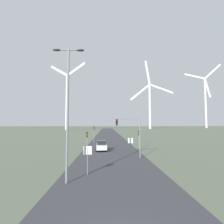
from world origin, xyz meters
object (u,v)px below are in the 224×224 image
stop_sign_near (88,155)px  traffic_light_post_near_right (139,135)px  traffic_light_post_mid_left (94,131)px  car_approaching (101,146)px  wind_turbine_center (150,100)px  wind_turbine_left (67,96)px  stop_sign_far (131,143)px  wind_turbine_right (205,98)px  traffic_light_mast_overhead (130,129)px  traffic_light_post_near_left (87,137)px  streetlamp (68,99)px

stop_sign_near → traffic_light_post_near_right: traffic_light_post_near_right is taller
stop_sign_near → traffic_light_post_mid_left: traffic_light_post_mid_left is taller
car_approaching → wind_turbine_center: (40.75, 126.79, 25.34)m
traffic_light_post_near_right → wind_turbine_left: 108.74m
wind_turbine_center → stop_sign_near: bearing=-106.4°
stop_sign_far → wind_turbine_right: wind_turbine_right is taller
stop_sign_near → wind_turbine_right: wind_turbine_right is taller
stop_sign_far → traffic_light_mast_overhead: bearing=-97.8°
stop_sign_far → traffic_light_post_near_right: (2.63, 6.87, 0.72)m
wind_turbine_right → traffic_light_post_near_left: bearing=-125.9°
traffic_light_mast_overhead → wind_turbine_left: size_ratio=0.11×
traffic_light_mast_overhead → wind_turbine_center: wind_turbine_center is taller
car_approaching → wind_turbine_right: (107.26, 151.21, 31.68)m
streetlamp → traffic_light_post_near_left: (-0.18, 16.39, -4.45)m
streetlamp → traffic_light_post_near_left: bearing=90.6°
stop_sign_near → wind_turbine_right: size_ratio=0.04×
traffic_light_post_mid_left → streetlamp: bearing=-90.1°
streetlamp → traffic_light_post_mid_left: 30.68m
streetlamp → traffic_light_mast_overhead: (6.69, 10.04, -2.79)m
traffic_light_post_near_left → traffic_light_mast_overhead: (6.87, -6.36, 1.65)m
streetlamp → wind_turbine_center: size_ratio=0.18×
traffic_light_post_mid_left → wind_turbine_left: bearing=107.0°
traffic_light_mast_overhead → wind_turbine_center: size_ratio=0.09×
wind_turbine_center → wind_turbine_left: bearing=-160.6°
traffic_light_post_mid_left → wind_turbine_left: 95.56m
traffic_light_mast_overhead → wind_turbine_center: 140.46m
stop_sign_near → traffic_light_post_near_right: (8.19, 17.30, 0.64)m
stop_sign_near → wind_turbine_left: size_ratio=0.05×
stop_sign_near → traffic_light_post_mid_left: bearing=92.9°
traffic_light_post_near_left → wind_turbine_right: wind_turbine_right is taller
stop_sign_near → traffic_light_mast_overhead: 9.64m
streetlamp → wind_turbine_left: (-27.11, 119.18, 18.91)m
car_approaching → traffic_light_post_near_right: bearing=18.6°
traffic_light_post_near_left → wind_turbine_left: bearing=104.7°
stop_sign_far → traffic_light_mast_overhead: traffic_light_mast_overhead is taller
traffic_light_post_mid_left → wind_turbine_center: bearing=69.2°
traffic_light_post_near_right → wind_turbine_left: wind_turbine_left is taller
streetlamp → wind_turbine_center: bearing=73.3°
streetlamp → stop_sign_far: bearing=60.9°
wind_turbine_right → stop_sign_far: bearing=-123.4°
stop_sign_far → traffic_light_post_mid_left: 19.13m
traffic_light_post_near_left → traffic_light_post_mid_left: 14.06m
stop_sign_far → wind_turbine_left: bearing=107.8°
traffic_light_post_near_left → traffic_light_post_near_right: traffic_light_post_near_right is taller
stop_sign_near → stop_sign_far: stop_sign_near is taller
traffic_light_mast_overhead → traffic_light_post_near_right: bearing=72.5°
stop_sign_far → traffic_light_mast_overhead: 3.52m
wind_turbine_right → car_approaching: bearing=-125.3°
stop_sign_near → traffic_light_post_near_right: size_ratio=0.78×
traffic_light_post_mid_left → car_approaching: traffic_light_post_mid_left is taller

